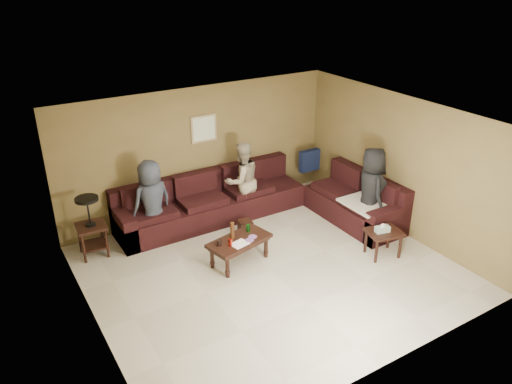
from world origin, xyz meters
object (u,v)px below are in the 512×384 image
person_right (371,191)px  coffee_table (239,243)px  side_table_right (384,234)px  waste_bin (245,228)px  person_left (152,202)px  sectional_sofa (263,205)px  person_middle (242,180)px  end_table_left (91,226)px

person_right → coffee_table: bearing=102.7°
side_table_right → waste_bin: side_table_right is taller
coffee_table → person_right: (2.55, -0.30, 0.44)m
waste_bin → person_right: (2.01, -1.04, 0.67)m
waste_bin → person_left: bearing=155.4°
sectional_sofa → person_middle: bearing=125.9°
sectional_sofa → side_table_right: 2.37m
coffee_table → person_right: size_ratio=0.70×
sectional_sofa → person_middle: person_middle is taller
coffee_table → side_table_right: coffee_table is taller
waste_bin → person_left: 1.73m
coffee_table → end_table_left: 2.49m
person_middle → person_right: size_ratio=0.94×
end_table_left → person_right: size_ratio=0.66×
side_table_right → person_right: bearing=63.7°
end_table_left → person_right: (4.54, -1.80, 0.25)m
person_left → person_right: (3.48, -1.71, 0.05)m
side_table_right → waste_bin: (-1.62, 1.81, -0.26)m
sectional_sofa → end_table_left: end_table_left is taller
coffee_table → person_right: bearing=-6.8°
person_middle → person_right: (1.68, -1.70, 0.05)m
coffee_table → person_right: person_right is taller
side_table_right → person_left: bearing=141.3°
person_left → side_table_right: bearing=131.0°
person_right → side_table_right: bearing=173.1°
sectional_sofa → person_left: 2.12m
waste_bin → person_right: 2.36m
person_left → person_middle: 1.79m
person_left → sectional_sofa: bearing=159.7°
waste_bin → person_right: bearing=-27.4°
sectional_sofa → person_middle: 0.61m
waste_bin → sectional_sofa: bearing=28.4°
end_table_left → person_middle: bearing=-2.0°
sectional_sofa → side_table_right: bearing=-63.6°
side_table_right → waste_bin: size_ratio=2.28×
coffee_table → waste_bin: bearing=53.3°
person_right → person_left: bearing=83.2°
end_table_left → waste_bin: size_ratio=3.79×
person_middle → person_right: bearing=130.7°
coffee_table → person_left: size_ratio=0.74×
coffee_table → end_table_left: (-1.99, 1.49, 0.19)m
sectional_sofa → waste_bin: size_ratio=16.41×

